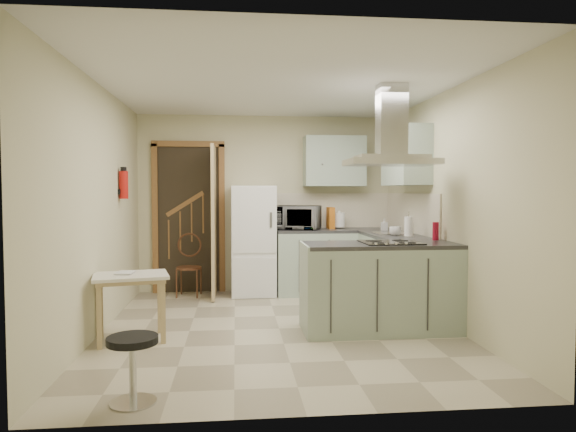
{
  "coord_description": "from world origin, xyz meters",
  "views": [
    {
      "loc": [
        -0.44,
        -5.25,
        1.42
      ],
      "look_at": [
        0.14,
        0.45,
        1.15
      ],
      "focal_mm": 32.0,
      "sensor_mm": 36.0,
      "label": 1
    }
  ],
  "objects": [
    {
      "name": "cup",
      "position": [
        1.44,
        0.65,
        0.95
      ],
      "size": [
        0.17,
        0.17,
        0.11
      ],
      "primitive_type": "imported",
      "rotation": [
        0.0,
        0.0,
        0.35
      ],
      "color": "silver",
      "rests_on": "counter_right"
    },
    {
      "name": "extractor_hood",
      "position": [
        1.12,
        -0.18,
        1.72
      ],
      "size": [
        0.9,
        0.55,
        0.1
      ],
      "primitive_type": "cube",
      "color": "silver",
      "rests_on": "ceiling"
    },
    {
      "name": "cereal_box",
      "position": [
        0.89,
        1.88,
        1.05
      ],
      "size": [
        0.09,
        0.2,
        0.3
      ],
      "primitive_type": "cube",
      "rotation": [
        0.0,
        0.0,
        0.04
      ],
      "color": "#C56517",
      "rests_on": "counter_back"
    },
    {
      "name": "splashback",
      "position": [
        0.96,
        2.09,
        1.15
      ],
      "size": [
        1.68,
        0.02,
        0.5
      ],
      "primitive_type": "cube",
      "color": "beige",
      "rests_on": "counter_back"
    },
    {
      "name": "red_bottle",
      "position": [
        1.7,
        0.07,
        1.0
      ],
      "size": [
        0.07,
        0.07,
        0.19
      ],
      "primitive_type": "cylinder",
      "rotation": [
        0.0,
        0.0,
        -0.1
      ],
      "color": "maroon",
      "rests_on": "peninsula"
    },
    {
      "name": "fire_extinguisher",
      "position": [
        -1.74,
        0.9,
        1.5
      ],
      "size": [
        0.1,
        0.1,
        0.32
      ],
      "primitive_type": "cylinder",
      "color": "#B2140F",
      "rests_on": "left_wall"
    },
    {
      "name": "bentwood_chair",
      "position": [
        -1.08,
        1.78,
        0.39
      ],
      "size": [
        0.38,
        0.38,
        0.77
      ],
      "primitive_type": "cube",
      "rotation": [
        0.0,
        0.0,
        -0.12
      ],
      "color": "#452417",
      "rests_on": "floor"
    },
    {
      "name": "stool",
      "position": [
        -1.14,
        -1.77,
        0.23
      ],
      "size": [
        0.36,
        0.36,
        0.46
      ],
      "primitive_type": "cylinder",
      "rotation": [
        0.0,
        0.0,
        0.05
      ],
      "color": "black",
      "rests_on": "floor"
    },
    {
      "name": "book",
      "position": [
        -1.58,
        -0.23,
        0.69
      ],
      "size": [
        0.17,
        0.22,
        0.09
      ],
      "primitive_type": "imported",
      "rotation": [
        0.0,
        0.0,
        -0.07
      ],
      "color": "#953138",
      "rests_on": "drop_leaf_table"
    },
    {
      "name": "left_wall",
      "position": [
        -1.8,
        0.0,
        1.25
      ],
      "size": [
        0.0,
        4.2,
        4.2
      ],
      "primitive_type": "plane",
      "rotation": [
        1.57,
        0.0,
        1.57
      ],
      "color": "beige",
      "rests_on": "floor"
    },
    {
      "name": "soap_bottle",
      "position": [
        1.55,
        1.47,
        0.98
      ],
      "size": [
        0.08,
        0.08,
        0.16
      ],
      "primitive_type": "imported",
      "rotation": [
        0.0,
        0.0,
        0.1
      ],
      "color": "silver",
      "rests_on": "counter_right"
    },
    {
      "name": "counter_right",
      "position": [
        1.5,
        1.12,
        0.45
      ],
      "size": [
        0.6,
        1.95,
        0.9
      ],
      "primitive_type": "cube",
      "color": "#9EB2A0",
      "rests_on": "floor"
    },
    {
      "name": "peninsula",
      "position": [
        1.02,
        -0.18,
        0.45
      ],
      "size": [
        1.55,
        0.65,
        0.9
      ],
      "primitive_type": "cube",
      "color": "#9EB2A0",
      "rests_on": "floor"
    },
    {
      "name": "floor",
      "position": [
        0.0,
        0.0,
        0.0
      ],
      "size": [
        4.2,
        4.2,
        0.0
      ],
      "primitive_type": "plane",
      "color": "#B8AD8F",
      "rests_on": "ground"
    },
    {
      "name": "microwave",
      "position": [
        0.41,
        1.78,
        1.06
      ],
      "size": [
        0.69,
        0.58,
        0.33
      ],
      "primitive_type": "imported",
      "rotation": [
        0.0,
        0.0,
        -0.35
      ],
      "color": "black",
      "rests_on": "counter_back"
    },
    {
      "name": "ceiling",
      "position": [
        0.0,
        0.0,
        2.5
      ],
      "size": [
        4.2,
        4.2,
        0.0
      ],
      "primitive_type": "plane",
      "rotation": [
        3.14,
        0.0,
        0.0
      ],
      "color": "silver",
      "rests_on": "back_wall"
    },
    {
      "name": "counter_back",
      "position": [
        0.66,
        1.8,
        0.45
      ],
      "size": [
        1.08,
        0.6,
        0.9
      ],
      "primitive_type": "cube",
      "color": "#9EB2A0",
      "rests_on": "floor"
    },
    {
      "name": "drop_leaf_table",
      "position": [
        -1.44,
        -0.28,
        0.32
      ],
      "size": [
        0.77,
        0.64,
        0.64
      ],
      "primitive_type": "cube",
      "rotation": [
        0.0,
        0.0,
        0.22
      ],
      "color": "tan",
      "rests_on": "floor"
    },
    {
      "name": "wall_cabinet_back",
      "position": [
        0.95,
        1.93,
        1.85
      ],
      "size": [
        0.85,
        0.35,
        0.7
      ],
      "primitive_type": "cube",
      "color": "#9EB2A0",
      "rests_on": "back_wall"
    },
    {
      "name": "right_wall",
      "position": [
        1.8,
        0.0,
        1.25
      ],
      "size": [
        0.0,
        4.2,
        4.2
      ],
      "primitive_type": "plane",
      "rotation": [
        1.57,
        0.0,
        -1.57
      ],
      "color": "beige",
      "rests_on": "floor"
    },
    {
      "name": "paper_towel",
      "position": [
        1.55,
        0.5,
        1.02
      ],
      "size": [
        0.11,
        0.11,
        0.24
      ],
      "primitive_type": "cylinder",
      "rotation": [
        0.0,
        0.0,
        0.21
      ],
      "color": "white",
      "rests_on": "counter_right"
    },
    {
      "name": "wall_cabinet_right",
      "position": [
        1.62,
        0.85,
        1.85
      ],
      "size": [
        0.35,
        0.9,
        0.7
      ],
      "primitive_type": "cube",
      "color": "#9EB2A0",
      "rests_on": "right_wall"
    },
    {
      "name": "fridge",
      "position": [
        -0.2,
        1.8,
        0.75
      ],
      "size": [
        0.6,
        0.6,
        1.5
      ],
      "primitive_type": "cube",
      "color": "white",
      "rests_on": "floor"
    },
    {
      "name": "sink",
      "position": [
        1.5,
        0.95,
        0.91
      ],
      "size": [
        0.45,
        0.4,
        0.01
      ],
      "primitive_type": "cube",
      "color": "silver",
      "rests_on": "counter_right"
    },
    {
      "name": "hob",
      "position": [
        1.12,
        -0.18,
        0.91
      ],
      "size": [
        0.58,
        0.5,
        0.01
      ],
      "primitive_type": "cube",
      "color": "black",
      "rests_on": "peninsula"
    },
    {
      "name": "back_wall",
      "position": [
        0.0,
        2.1,
        1.25
      ],
      "size": [
        3.6,
        0.0,
        3.6
      ],
      "primitive_type": "plane",
      "rotation": [
        1.57,
        0.0,
        0.0
      ],
      "color": "beige",
      "rests_on": "floor"
    },
    {
      "name": "doorway",
      "position": [
        -1.1,
        2.07,
        1.05
      ],
      "size": [
        1.1,
        0.12,
        2.1
      ],
      "primitive_type": "cube",
      "color": "brown",
      "rests_on": "floor"
    },
    {
      "name": "kettle",
      "position": [
        1.02,
        1.91,
        1.02
      ],
      "size": [
        0.19,
        0.19,
        0.24
      ],
      "primitive_type": "cylinder",
      "rotation": [
        0.0,
        0.0,
        0.15
      ],
      "color": "white",
      "rests_on": "counter_back"
    }
  ]
}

